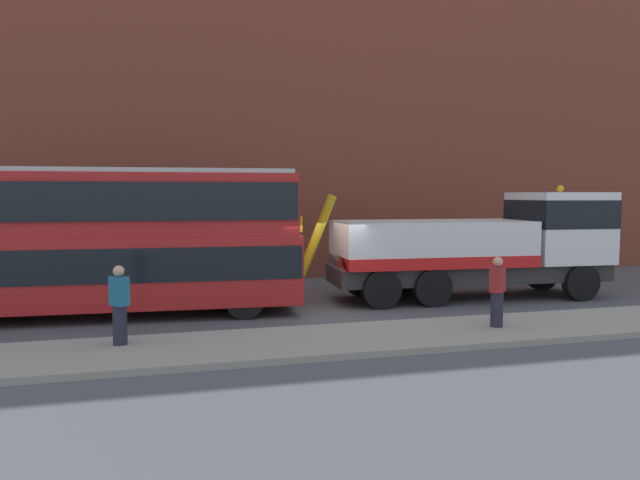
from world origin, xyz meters
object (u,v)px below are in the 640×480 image
(double_decker_bus, at_px, (97,236))
(pedestrian_onlooker, at_px, (120,306))
(pedestrian_bystander, at_px, (497,293))
(recovery_tow_truck, at_px, (483,244))

(double_decker_bus, xyz_separation_m, pedestrian_onlooker, (0.75, -3.99, -1.25))
(pedestrian_bystander, bearing_deg, pedestrian_onlooker, 49.89)
(pedestrian_bystander, bearing_deg, double_decker_bus, 28.01)
(double_decker_bus, bearing_deg, pedestrian_onlooker, -75.79)
(pedestrian_onlooker, bearing_deg, recovery_tow_truck, -16.71)
(pedestrian_onlooker, xyz_separation_m, pedestrian_bystander, (8.75, -0.58, 0.00))
(recovery_tow_truck, height_order, pedestrian_bystander, recovery_tow_truck)
(recovery_tow_truck, relative_size, pedestrian_bystander, 5.97)
(double_decker_bus, distance_m, pedestrian_bystander, 10.62)
(recovery_tow_truck, relative_size, double_decker_bus, 0.92)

